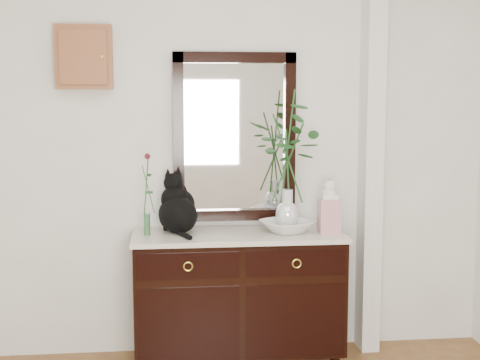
{
  "coord_description": "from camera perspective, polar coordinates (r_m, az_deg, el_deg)",
  "views": [
    {
      "loc": [
        -0.33,
        -2.38,
        1.7
      ],
      "look_at": [
        0.1,
        1.63,
        1.2
      ],
      "focal_mm": 50.0,
      "sensor_mm": 36.0,
      "label": 1
    }
  ],
  "objects": [
    {
      "name": "sideboard",
      "position": [
        4.31,
        -0.14,
        -9.45
      ],
      "size": [
        1.33,
        0.52,
        0.82
      ],
      "color": "black",
      "rests_on": "ground"
    },
    {
      "name": "key_cabinet",
      "position": [
        4.36,
        -13.16,
        10.17
      ],
      "size": [
        0.35,
        0.1,
        0.4
      ],
      "primitive_type": "cube",
      "color": "brown",
      "rests_on": "wall_back"
    },
    {
      "name": "vase_branches",
      "position": [
        4.18,
        4.09,
        1.78
      ],
      "size": [
        0.45,
        0.45,
        0.89
      ],
      "primitive_type": null,
      "rotation": [
        0.0,
        0.0,
        -0.05
      ],
      "color": "silver",
      "rests_on": "lotus_bowl"
    },
    {
      "name": "bud_vase_rose",
      "position": [
        4.15,
        -7.99,
        -1.17
      ],
      "size": [
        0.08,
        0.08,
        0.52
      ],
      "primitive_type": null,
      "rotation": [
        0.0,
        0.0,
        -0.32
      ],
      "color": "#316239",
      "rests_on": "sideboard"
    },
    {
      "name": "pilaster",
      "position": [
        4.5,
        11.12,
        2.47
      ],
      "size": [
        0.12,
        0.2,
        2.7
      ],
      "primitive_type": "cube",
      "color": "white",
      "rests_on": "ground"
    },
    {
      "name": "wall_back",
      "position": [
        4.39,
        -1.78,
        2.49
      ],
      "size": [
        3.6,
        0.04,
        2.7
      ],
      "primitive_type": "cube",
      "color": "white",
      "rests_on": "ground"
    },
    {
      "name": "wall_mirror",
      "position": [
        4.38,
        -0.47,
        3.66
      ],
      "size": [
        0.8,
        0.06,
        1.1
      ],
      "color": "black",
      "rests_on": "wall_back"
    },
    {
      "name": "ginger_jar",
      "position": [
        4.24,
        7.62,
        -2.17
      ],
      "size": [
        0.13,
        0.13,
        0.35
      ],
      "primitive_type": null,
      "rotation": [
        0.0,
        0.0,
        -0.03
      ],
      "color": "white",
      "rests_on": "sideboard"
    },
    {
      "name": "cat",
      "position": [
        4.22,
        -5.34,
        -1.95
      ],
      "size": [
        0.37,
        0.4,
        0.38
      ],
      "primitive_type": null,
      "rotation": [
        0.0,
        0.0,
        0.36
      ],
      "color": "black",
      "rests_on": "sideboard"
    },
    {
      "name": "lotus_bowl",
      "position": [
        4.25,
        4.04,
        -3.97
      ],
      "size": [
        0.42,
        0.42,
        0.08
      ],
      "primitive_type": "imported",
      "rotation": [
        0.0,
        0.0,
        0.43
      ],
      "color": "silver",
      "rests_on": "sideboard"
    }
  ]
}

